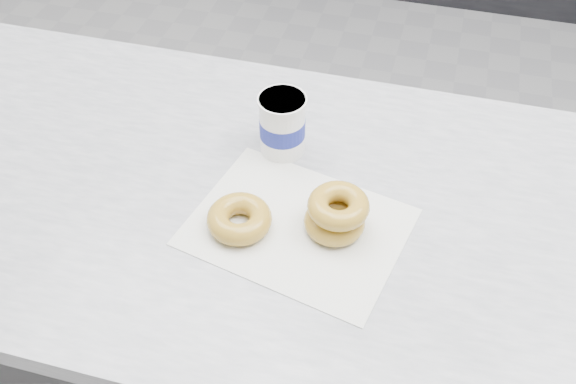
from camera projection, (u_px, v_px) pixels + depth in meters
The scene contains 6 objects.
ground at pixel (426, 279), 2.09m from camera, with size 5.00×5.00×0.00m, color gray.
counter at pixel (427, 374), 1.36m from camera, with size 3.06×0.76×0.90m.
wax_paper at pixel (298, 227), 1.05m from camera, with size 0.34×0.26×0.00m, color silver.
donut_single at pixel (239, 219), 1.04m from camera, with size 0.11×0.11×0.04m, color gold.
donut_stack at pixel (336, 214), 1.02m from camera, with size 0.14×0.14×0.07m.
coffee_cup at pixel (282, 124), 1.14m from camera, with size 0.10×0.10×0.12m.
Camera 1 is at (-0.11, -1.32, 1.70)m, focal length 40.00 mm.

